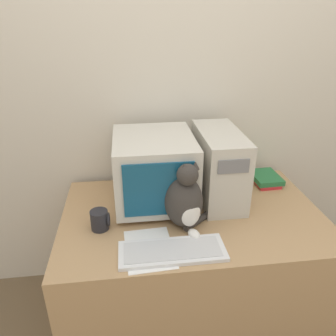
{
  "coord_description": "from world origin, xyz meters",
  "views": [
    {
      "loc": [
        -0.32,
        -1.0,
        1.71
      ],
      "look_at": [
        -0.13,
        0.46,
        1.01
      ],
      "focal_mm": 35.0,
      "sensor_mm": 36.0,
      "label": 1
    }
  ],
  "objects_px": {
    "crt_monitor": "(154,169)",
    "mug": "(100,220)",
    "computer_tower": "(219,166)",
    "pen": "(157,244)",
    "cat": "(185,200)",
    "keyboard": "(172,251)",
    "book_stack": "(265,179)"
  },
  "relations": [
    {
      "from": "computer_tower",
      "to": "pen",
      "type": "xyz_separation_m",
      "value": [
        -0.38,
        -0.39,
        -0.19
      ]
    },
    {
      "from": "book_stack",
      "to": "crt_monitor",
      "type": "bearing_deg",
      "value": -169.49
    },
    {
      "from": "book_stack",
      "to": "pen",
      "type": "relative_size",
      "value": 1.56
    },
    {
      "from": "mug",
      "to": "pen",
      "type": "bearing_deg",
      "value": -31.59
    },
    {
      "from": "crt_monitor",
      "to": "computer_tower",
      "type": "xyz_separation_m",
      "value": [
        0.36,
        0.0,
        -0.0
      ]
    },
    {
      "from": "crt_monitor",
      "to": "book_stack",
      "type": "distance_m",
      "value": 0.73
    },
    {
      "from": "keyboard",
      "to": "cat",
      "type": "xyz_separation_m",
      "value": [
        0.09,
        0.2,
        0.13
      ]
    },
    {
      "from": "keyboard",
      "to": "crt_monitor",
      "type": "bearing_deg",
      "value": 94.39
    },
    {
      "from": "crt_monitor",
      "to": "computer_tower",
      "type": "height_order",
      "value": "computer_tower"
    },
    {
      "from": "pen",
      "to": "mug",
      "type": "relative_size",
      "value": 1.37
    },
    {
      "from": "cat",
      "to": "mug",
      "type": "height_order",
      "value": "cat"
    },
    {
      "from": "crt_monitor",
      "to": "mug",
      "type": "xyz_separation_m",
      "value": [
        -0.29,
        -0.23,
        -0.15
      ]
    },
    {
      "from": "computer_tower",
      "to": "pen",
      "type": "distance_m",
      "value": 0.58
    },
    {
      "from": "cat",
      "to": "pen",
      "type": "xyz_separation_m",
      "value": [
        -0.15,
        -0.14,
        -0.14
      ]
    },
    {
      "from": "cat",
      "to": "book_stack",
      "type": "bearing_deg",
      "value": 17.17
    },
    {
      "from": "computer_tower",
      "to": "book_stack",
      "type": "height_order",
      "value": "computer_tower"
    },
    {
      "from": "keyboard",
      "to": "book_stack",
      "type": "height_order",
      "value": "book_stack"
    },
    {
      "from": "pen",
      "to": "cat",
      "type": "bearing_deg",
      "value": 42.25
    },
    {
      "from": "book_stack",
      "to": "pen",
      "type": "height_order",
      "value": "book_stack"
    },
    {
      "from": "crt_monitor",
      "to": "mug",
      "type": "height_order",
      "value": "crt_monitor"
    },
    {
      "from": "keyboard",
      "to": "mug",
      "type": "bearing_deg",
      "value": 145.06
    },
    {
      "from": "computer_tower",
      "to": "mug",
      "type": "height_order",
      "value": "computer_tower"
    },
    {
      "from": "pen",
      "to": "keyboard",
      "type": "bearing_deg",
      "value": -46.46
    },
    {
      "from": "pen",
      "to": "mug",
      "type": "bearing_deg",
      "value": 148.41
    },
    {
      "from": "crt_monitor",
      "to": "computer_tower",
      "type": "distance_m",
      "value": 0.36
    },
    {
      "from": "crt_monitor",
      "to": "mug",
      "type": "relative_size",
      "value": 4.89
    },
    {
      "from": "keyboard",
      "to": "computer_tower",
      "type": "bearing_deg",
      "value": 54.77
    },
    {
      "from": "cat",
      "to": "book_stack",
      "type": "xyz_separation_m",
      "value": [
        0.58,
        0.38,
        -0.12
      ]
    },
    {
      "from": "crt_monitor",
      "to": "book_stack",
      "type": "bearing_deg",
      "value": 10.51
    },
    {
      "from": "keyboard",
      "to": "book_stack",
      "type": "distance_m",
      "value": 0.88
    },
    {
      "from": "keyboard",
      "to": "pen",
      "type": "xyz_separation_m",
      "value": [
        -0.06,
        0.06,
        -0.01
      ]
    },
    {
      "from": "computer_tower",
      "to": "book_stack",
      "type": "bearing_deg",
      "value": 20.36
    }
  ]
}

